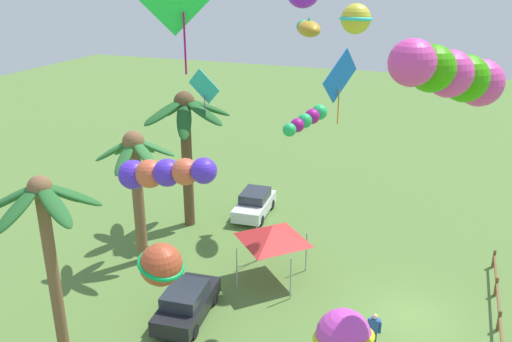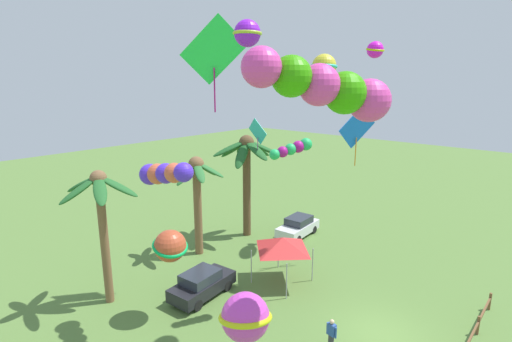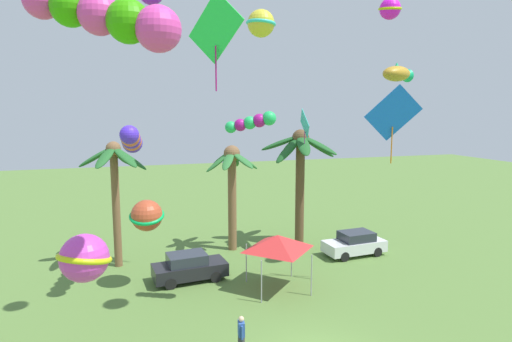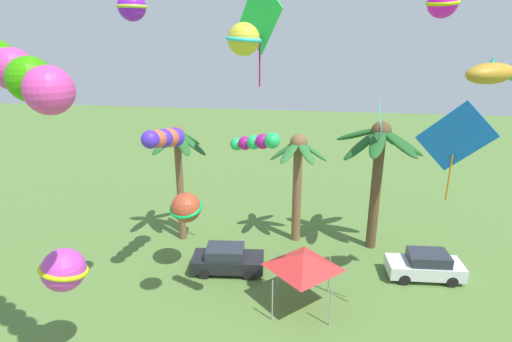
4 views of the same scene
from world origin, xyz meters
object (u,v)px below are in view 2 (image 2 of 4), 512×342
at_px(parked_car_0, 202,284).
at_px(kite_tube_6, 292,149).
at_px(kite_tube_8, 164,174).
at_px(festival_tent, 282,244).
at_px(palm_tree_2, 101,204).
at_px(kite_ball_4, 375,50).
at_px(kite_ball_10, 324,66).
at_px(kite_diamond_2, 214,51).
at_px(kite_tube_11, 326,87).
at_px(kite_diamond_5, 357,128).
at_px(parked_car_1, 298,226).
at_px(palm_tree_1, 197,185).
at_px(kite_ball_7, 247,33).
at_px(kite_diamond_3, 258,132).
at_px(palm_tree_0, 247,160).
at_px(kite_ball_0, 245,317).
at_px(kite_ball_1, 170,246).
at_px(kite_fish_9, 341,91).

distance_m(parked_car_0, kite_tube_6, 9.27).
bearing_deg(kite_tube_8, festival_tent, -12.27).
xyz_separation_m(palm_tree_2, kite_ball_4, (11.73, -9.01, 7.84)).
height_order(kite_tube_6, kite_ball_10, kite_ball_10).
relative_size(kite_diamond_2, kite_ball_4, 3.86).
relative_size(kite_tube_8, kite_tube_11, 0.90).
bearing_deg(kite_diamond_5, parked_car_1, 77.23).
relative_size(palm_tree_1, palm_tree_2, 0.94).
bearing_deg(parked_car_0, kite_diamond_2, 14.02).
xyz_separation_m(kite_tube_6, kite_ball_7, (-4.14, -0.88, 4.82)).
distance_m(palm_tree_1, festival_tent, 7.25).
relative_size(kite_diamond_3, kite_ball_10, 2.18).
bearing_deg(parked_car_1, palm_tree_0, 128.46).
bearing_deg(parked_car_1, kite_ball_0, -150.94).
relative_size(palm_tree_2, kite_ball_10, 6.08).
relative_size(parked_car_0, kite_diamond_2, 0.81).
distance_m(festival_tent, kite_ball_0, 10.19).
relative_size(kite_ball_1, kite_ball_7, 1.44).
distance_m(palm_tree_1, kite_diamond_5, 11.07).
xyz_separation_m(kite_tube_8, kite_fish_9, (13.99, -0.97, 3.36)).
xyz_separation_m(palm_tree_0, parked_car_1, (2.48, -3.12, -5.24)).
xyz_separation_m(parked_car_1, festival_tent, (-6.46, -3.36, 1.72)).
xyz_separation_m(parked_car_0, kite_diamond_5, (9.51, -4.07, 8.19)).
xyz_separation_m(palm_tree_0, parked_car_0, (-8.17, -4.07, -5.24)).
bearing_deg(palm_tree_0, parked_car_0, -153.53).
distance_m(palm_tree_0, kite_fish_9, 8.41).
bearing_deg(palm_tree_1, kite_tube_8, -139.96).
distance_m(kite_fish_9, kite_ball_10, 10.14).
bearing_deg(kite_diamond_5, palm_tree_1, 125.47).
xyz_separation_m(festival_tent, kite_ball_4, (3.88, -3.15, 10.97)).
bearing_deg(festival_tent, parked_car_1, 27.48).
height_order(palm_tree_1, kite_ball_7, kite_ball_7).
distance_m(palm_tree_0, palm_tree_2, 11.85).
xyz_separation_m(festival_tent, kite_tube_11, (-7.57, -7.04, 9.14)).
bearing_deg(kite_ball_7, festival_tent, 25.03).
height_order(kite_tube_6, kite_tube_11, kite_tube_11).
bearing_deg(kite_ball_10, kite_tube_11, -148.00).
relative_size(kite_ball_10, kite_tube_11, 0.30).
bearing_deg(kite_tube_8, kite_ball_4, -23.31).
bearing_deg(parked_car_0, festival_tent, -29.90).
bearing_deg(kite_ball_10, kite_diamond_2, 93.39).
bearing_deg(kite_tube_6, kite_ball_1, 136.30).
bearing_deg(kite_tube_11, kite_diamond_3, 47.27).
bearing_deg(kite_ball_4, festival_tent, 140.92).
xyz_separation_m(kite_ball_7, kite_fish_9, (13.15, 3.38, -2.34)).
bearing_deg(parked_car_1, kite_ball_10, -140.78).
bearing_deg(parked_car_0, kite_tube_8, -161.74).
bearing_deg(parked_car_0, kite_ball_4, -34.57).
relative_size(kite_diamond_2, kite_tube_11, 1.22).
bearing_deg(kite_ball_4, kite_diamond_5, 46.03).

